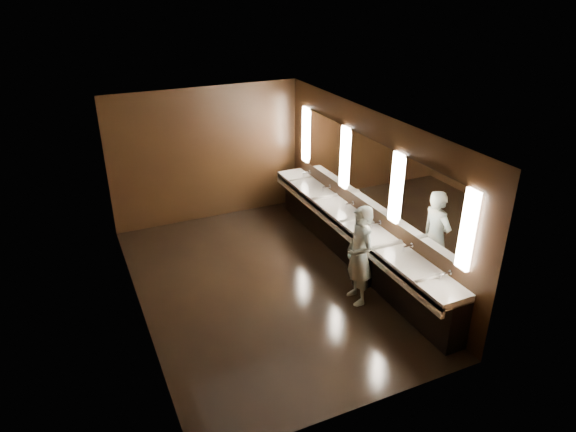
# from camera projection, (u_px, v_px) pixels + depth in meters

# --- Properties ---
(floor) EXTENTS (6.00, 6.00, 0.00)m
(floor) POSITION_uv_depth(u_px,v_px,m) (263.00, 285.00, 8.72)
(floor) COLOR black
(floor) RESTS_ON ground
(ceiling) EXTENTS (4.00, 6.00, 0.02)m
(ceiling) POSITION_uv_depth(u_px,v_px,m) (259.00, 124.00, 7.51)
(ceiling) COLOR #2D2D2B
(ceiling) RESTS_ON wall_back
(wall_back) EXTENTS (4.00, 0.02, 2.80)m
(wall_back) POSITION_uv_depth(u_px,v_px,m) (207.00, 155.00, 10.57)
(wall_back) COLOR black
(wall_back) RESTS_ON floor
(wall_front) EXTENTS (4.00, 0.02, 2.80)m
(wall_front) POSITION_uv_depth(u_px,v_px,m) (362.00, 315.00, 5.65)
(wall_front) COLOR black
(wall_front) RESTS_ON floor
(wall_left) EXTENTS (0.02, 6.00, 2.80)m
(wall_left) POSITION_uv_depth(u_px,v_px,m) (132.00, 235.00, 7.36)
(wall_left) COLOR black
(wall_left) RESTS_ON floor
(wall_right) EXTENTS (0.02, 6.00, 2.80)m
(wall_right) POSITION_uv_depth(u_px,v_px,m) (368.00, 191.00, 8.86)
(wall_right) COLOR black
(wall_right) RESTS_ON floor
(sink_counter) EXTENTS (0.55, 5.40, 1.01)m
(sink_counter) POSITION_uv_depth(u_px,v_px,m) (355.00, 239.00, 9.18)
(sink_counter) COLOR black
(sink_counter) RESTS_ON floor
(mirror_band) EXTENTS (0.06, 5.03, 1.15)m
(mirror_band) POSITION_uv_depth(u_px,v_px,m) (369.00, 172.00, 8.70)
(mirror_band) COLOR white
(mirror_band) RESTS_ON wall_right
(person) EXTENTS (0.44, 0.63, 1.65)m
(person) POSITION_uv_depth(u_px,v_px,m) (359.00, 256.00, 7.99)
(person) COLOR #8BBFD0
(person) RESTS_ON floor
(trash_bin) EXTENTS (0.47, 0.47, 0.57)m
(trash_bin) POSITION_uv_depth(u_px,v_px,m) (363.00, 269.00, 8.66)
(trash_bin) COLOR black
(trash_bin) RESTS_ON floor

